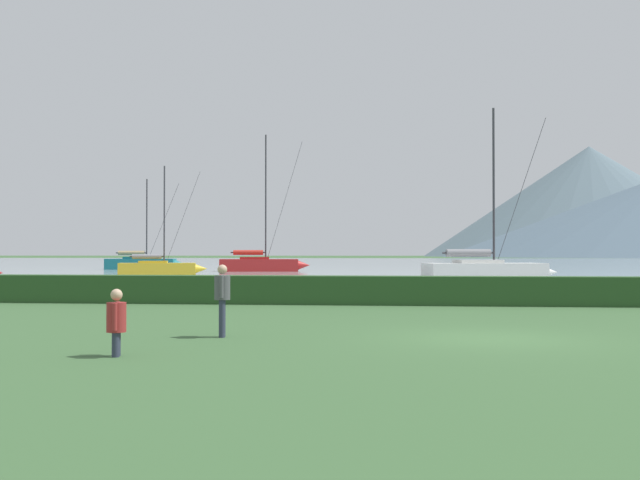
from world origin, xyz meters
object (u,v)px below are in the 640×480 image
object	(u,v)px
sailboat_slip_1	(486,270)
person_standing_walker	(222,294)
sailboat_slip_7	(159,268)
sailboat_slip_8	(260,264)
person_seated_viewer	(116,319)
sailboat_slip_4	(142,263)

from	to	relation	value
sailboat_slip_1	person_standing_walker	world-z (taller)	sailboat_slip_1
sailboat_slip_1	sailboat_slip_7	size ratio (longest dim) A/B	1.21
sailboat_slip_8	person_standing_walker	size ratio (longest dim) A/B	8.62
sailboat_slip_8	person_seated_viewer	size ratio (longest dim) A/B	11.37
sailboat_slip_1	sailboat_slip_4	distance (m)	49.82
sailboat_slip_1	sailboat_slip_8	bearing A→B (deg)	111.38
sailboat_slip_8	person_standing_walker	world-z (taller)	sailboat_slip_8
person_seated_viewer	person_standing_walker	bearing A→B (deg)	56.51
sailboat_slip_1	person_seated_viewer	distance (m)	39.12
sailboat_slip_4	sailboat_slip_8	bearing A→B (deg)	-35.59
person_standing_walker	sailboat_slip_7	bearing A→B (deg)	100.48
sailboat_slip_1	person_standing_walker	bearing A→B (deg)	-121.22
sailboat_slip_1	sailboat_slip_4	world-z (taller)	sailboat_slip_1
person_seated_viewer	person_standing_walker	size ratio (longest dim) A/B	0.76
sailboat_slip_7	sailboat_slip_4	bearing A→B (deg)	98.22
sailboat_slip_1	sailboat_slip_4	xyz separation A→B (m)	(-35.67, 34.79, -0.01)
sailboat_slip_8	person_seated_viewer	distance (m)	65.07
sailboat_slip_1	sailboat_slip_4	bearing A→B (deg)	120.10
sailboat_slip_7	sailboat_slip_8	world-z (taller)	sailboat_slip_8
sailboat_slip_1	person_standing_walker	distance (m)	35.55
sailboat_slip_7	person_seated_viewer	size ratio (longest dim) A/B	7.63
sailboat_slip_4	sailboat_slip_8	size ratio (longest dim) A/B	0.74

